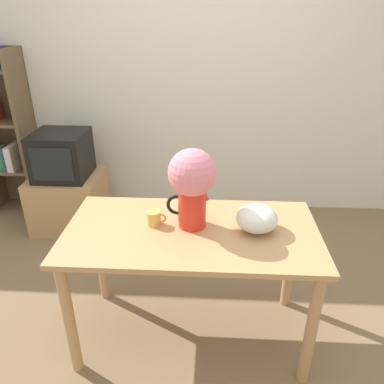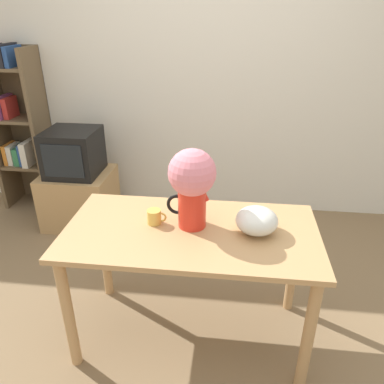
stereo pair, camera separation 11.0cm
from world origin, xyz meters
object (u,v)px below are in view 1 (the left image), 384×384
at_px(flower_vase, 192,181).
at_px(tv_set, 62,155).
at_px(white_bowl, 257,218).
at_px(coffee_mug, 154,218).

bearing_deg(flower_vase, tv_set, 135.17).
xyz_separation_m(flower_vase, white_bowl, (0.34, -0.03, -0.19)).
bearing_deg(tv_set, coffee_mug, -50.39).
distance_m(flower_vase, coffee_mug, 0.30).
relative_size(flower_vase, tv_set, 1.00).
xyz_separation_m(white_bowl, tv_set, (-1.52, 1.20, -0.13)).
distance_m(flower_vase, tv_set, 1.69).
relative_size(coffee_mug, white_bowl, 0.48).
bearing_deg(tv_set, flower_vase, -44.83).
height_order(white_bowl, tv_set, same).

